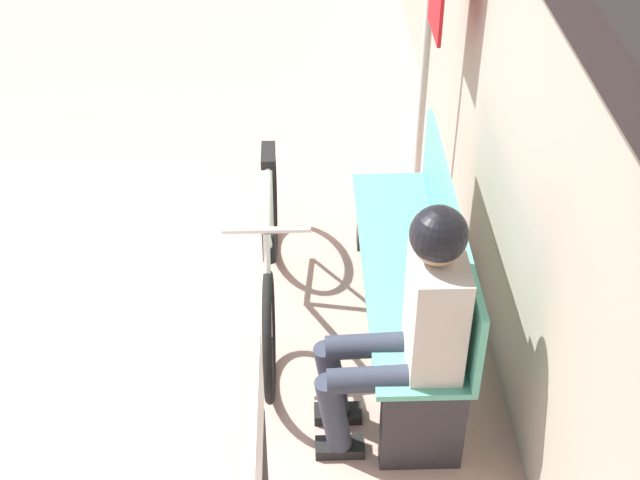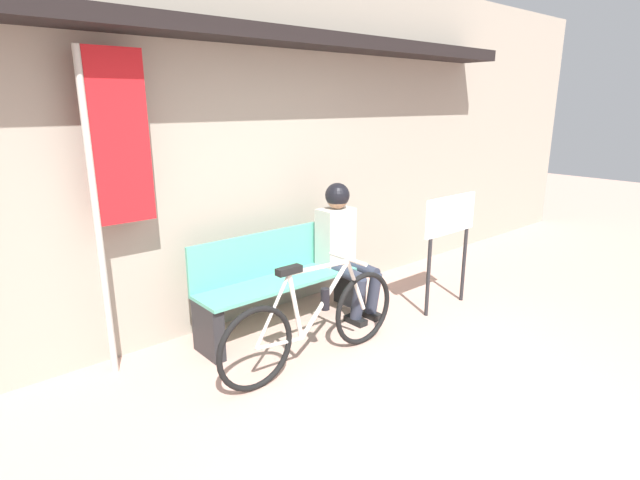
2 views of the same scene
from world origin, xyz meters
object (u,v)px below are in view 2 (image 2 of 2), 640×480
object	(u,v)px
person_seated	(342,240)
bicycle	(315,322)
banner_pole	(112,170)
park_bench_near	(283,283)
signboard	(450,226)

from	to	relation	value
person_seated	bicycle	bearing A→B (deg)	-144.86
bicycle	person_seated	size ratio (longest dim) A/B	1.36
person_seated	banner_pole	size ratio (longest dim) A/B	0.54
park_bench_near	person_seated	world-z (taller)	person_seated
person_seated	banner_pole	bearing A→B (deg)	171.17
park_bench_near	banner_pole	xyz separation A→B (m)	(-1.31, 0.19, 1.10)
signboard	bicycle	bearing A→B (deg)	179.85
park_bench_near	bicycle	world-z (taller)	park_bench_near
banner_pole	signboard	bearing A→B (deg)	-18.23
bicycle	signboard	bearing A→B (deg)	-0.15
banner_pole	signboard	size ratio (longest dim) A/B	2.07
person_seated	banner_pole	distance (m)	2.12
banner_pole	person_seated	bearing A→B (deg)	-8.83
bicycle	banner_pole	world-z (taller)	banner_pole
park_bench_near	bicycle	size ratio (longest dim) A/B	0.98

